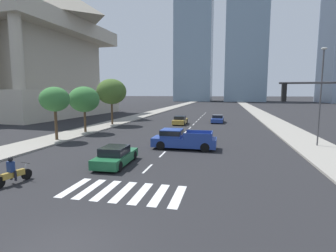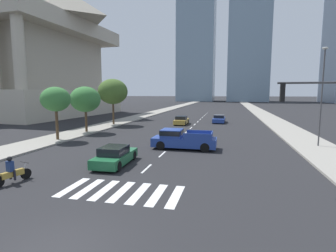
{
  "view_description": "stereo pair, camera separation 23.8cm",
  "coord_description": "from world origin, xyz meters",
  "px_view_note": "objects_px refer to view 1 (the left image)",
  "views": [
    {
      "loc": [
        4.76,
        -6.38,
        4.79
      ],
      "look_at": [
        0.0,
        15.02,
        2.0
      ],
      "focal_mm": 27.7,
      "sensor_mm": 36.0,
      "label": 1
    },
    {
      "loc": [
        5.0,
        -6.32,
        4.79
      ],
      "look_at": [
        0.0,
        15.02,
        2.0
      ],
      "focal_mm": 27.7,
      "sensor_mm": 36.0,
      "label": 2
    }
  ],
  "objects_px": {
    "motorcycle_lead": "(13,173)",
    "sedan_green_1": "(116,156)",
    "street_tree_nearest": "(55,99)",
    "pickup_truck": "(181,139)",
    "sedan_blue_2": "(218,119)",
    "street_tree_second": "(84,99)",
    "sedan_gold_0": "(180,121)",
    "street_lamp_east": "(321,90)",
    "street_tree_third": "(111,92)"
  },
  "relations": [
    {
      "from": "motorcycle_lead",
      "to": "sedan_green_1",
      "type": "xyz_separation_m",
      "value": [
        3.79,
        4.62,
        0.0
      ]
    },
    {
      "from": "street_tree_nearest",
      "to": "pickup_truck",
      "type": "bearing_deg",
      "value": -3.56
    },
    {
      "from": "sedan_blue_2",
      "to": "street_tree_second",
      "type": "xyz_separation_m",
      "value": [
        -15.26,
        -14.82,
        3.46
      ]
    },
    {
      "from": "sedan_gold_0",
      "to": "sedan_blue_2",
      "type": "xyz_separation_m",
      "value": [
        5.54,
        3.82,
        -0.02
      ]
    },
    {
      "from": "sedan_gold_0",
      "to": "street_lamp_east",
      "type": "xyz_separation_m",
      "value": [
        14.86,
        -14.01,
        4.42
      ]
    },
    {
      "from": "street_tree_nearest",
      "to": "street_tree_second",
      "type": "height_order",
      "value": "street_tree_second"
    },
    {
      "from": "sedan_blue_2",
      "to": "street_tree_second",
      "type": "relative_size",
      "value": 0.85
    },
    {
      "from": "pickup_truck",
      "to": "street_lamp_east",
      "type": "bearing_deg",
      "value": -164.64
    },
    {
      "from": "sedan_blue_2",
      "to": "street_tree_nearest",
      "type": "bearing_deg",
      "value": -35.58
    },
    {
      "from": "pickup_truck",
      "to": "sedan_blue_2",
      "type": "distance_m",
      "value": 21.24
    },
    {
      "from": "street_tree_third",
      "to": "pickup_truck",
      "type": "bearing_deg",
      "value": -47.39
    },
    {
      "from": "sedan_gold_0",
      "to": "street_tree_nearest",
      "type": "height_order",
      "value": "street_tree_nearest"
    },
    {
      "from": "sedan_green_1",
      "to": "sedan_blue_2",
      "type": "bearing_deg",
      "value": -13.84
    },
    {
      "from": "sedan_green_1",
      "to": "sedan_blue_2",
      "type": "height_order",
      "value": "sedan_green_1"
    },
    {
      "from": "motorcycle_lead",
      "to": "street_tree_third",
      "type": "relative_size",
      "value": 0.31
    },
    {
      "from": "sedan_green_1",
      "to": "street_tree_nearest",
      "type": "relative_size",
      "value": 0.81
    },
    {
      "from": "sedan_blue_2",
      "to": "street_tree_third",
      "type": "distance_m",
      "value": 17.44
    },
    {
      "from": "sedan_green_1",
      "to": "street_tree_nearest",
      "type": "height_order",
      "value": "street_tree_nearest"
    },
    {
      "from": "pickup_truck",
      "to": "street_lamp_east",
      "type": "height_order",
      "value": "street_lamp_east"
    },
    {
      "from": "street_tree_nearest",
      "to": "street_lamp_east",
      "type": "bearing_deg",
      "value": 5.72
    },
    {
      "from": "sedan_gold_0",
      "to": "street_tree_third",
      "type": "relative_size",
      "value": 0.65
    },
    {
      "from": "sedan_blue_2",
      "to": "street_tree_second",
      "type": "bearing_deg",
      "value": -44.49
    },
    {
      "from": "pickup_truck",
      "to": "street_tree_third",
      "type": "relative_size",
      "value": 0.82
    },
    {
      "from": "sedan_blue_2",
      "to": "street_tree_third",
      "type": "xyz_separation_m",
      "value": [
        -15.26,
        -7.17,
        4.43
      ]
    },
    {
      "from": "sedan_green_1",
      "to": "street_tree_second",
      "type": "height_order",
      "value": "street_tree_second"
    },
    {
      "from": "sedan_blue_2",
      "to": "street_tree_third",
      "type": "relative_size",
      "value": 0.69
    },
    {
      "from": "motorcycle_lead",
      "to": "pickup_truck",
      "type": "relative_size",
      "value": 0.39
    },
    {
      "from": "street_tree_third",
      "to": "street_tree_nearest",
      "type": "bearing_deg",
      "value": -90.0
    },
    {
      "from": "street_tree_second",
      "to": "sedan_gold_0",
      "type": "bearing_deg",
      "value": 48.51
    },
    {
      "from": "street_tree_second",
      "to": "pickup_truck",
      "type": "bearing_deg",
      "value": -26.11
    },
    {
      "from": "street_tree_nearest",
      "to": "sedan_green_1",
      "type": "bearing_deg",
      "value": -36.06
    },
    {
      "from": "pickup_truck",
      "to": "street_tree_second",
      "type": "distance_m",
      "value": 14.62
    },
    {
      "from": "sedan_gold_0",
      "to": "street_tree_third",
      "type": "xyz_separation_m",
      "value": [
        -9.72,
        -3.35,
        4.41
      ]
    },
    {
      "from": "street_lamp_east",
      "to": "street_tree_second",
      "type": "relative_size",
      "value": 1.57
    },
    {
      "from": "street_tree_nearest",
      "to": "street_tree_third",
      "type": "relative_size",
      "value": 0.78
    },
    {
      "from": "street_tree_third",
      "to": "sedan_blue_2",
      "type": "bearing_deg",
      "value": 25.17
    },
    {
      "from": "sedan_green_1",
      "to": "sedan_gold_0",
      "type": "bearing_deg",
      "value": -2.44
    },
    {
      "from": "sedan_gold_0",
      "to": "street_tree_nearest",
      "type": "bearing_deg",
      "value": 149.69
    },
    {
      "from": "street_tree_nearest",
      "to": "motorcycle_lead",
      "type": "bearing_deg",
      "value": -63.94
    },
    {
      "from": "pickup_truck",
      "to": "street_tree_third",
      "type": "height_order",
      "value": "street_tree_third"
    },
    {
      "from": "sedan_green_1",
      "to": "street_tree_third",
      "type": "distance_m",
      "value": 22.49
    },
    {
      "from": "pickup_truck",
      "to": "sedan_green_1",
      "type": "distance_m",
      "value": 6.94
    },
    {
      "from": "sedan_green_1",
      "to": "street_tree_nearest",
      "type": "bearing_deg",
      "value": 52.32
    },
    {
      "from": "sedan_gold_0",
      "to": "street_tree_nearest",
      "type": "relative_size",
      "value": 0.83
    },
    {
      "from": "street_tree_nearest",
      "to": "sedan_gold_0",
      "type": "bearing_deg",
      "value": 59.45
    },
    {
      "from": "street_lamp_east",
      "to": "street_tree_nearest",
      "type": "distance_m",
      "value": 24.72
    },
    {
      "from": "motorcycle_lead",
      "to": "sedan_blue_2",
      "type": "distance_m",
      "value": 33.19
    },
    {
      "from": "sedan_gold_0",
      "to": "pickup_truck",
      "type": "bearing_deg",
      "value": -169.64
    },
    {
      "from": "motorcycle_lead",
      "to": "street_lamp_east",
      "type": "relative_size",
      "value": 0.25
    },
    {
      "from": "street_tree_second",
      "to": "street_tree_third",
      "type": "bearing_deg",
      "value": 90.0
    }
  ]
}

